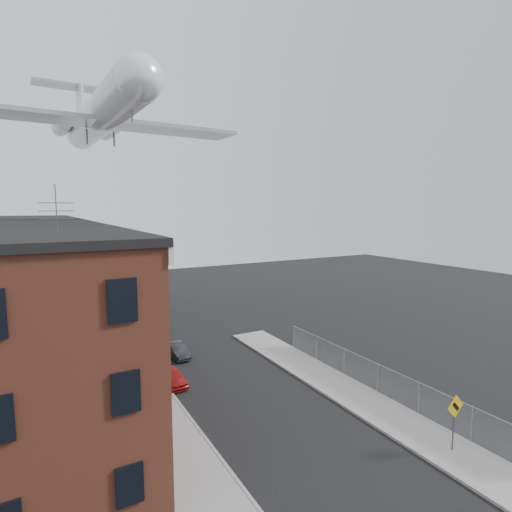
{
  "coord_description": "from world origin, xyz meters",
  "views": [
    {
      "loc": [
        -10.78,
        -11.67,
        11.26
      ],
      "look_at": [
        0.25,
        8.11,
        8.53
      ],
      "focal_mm": 28.0,
      "sensor_mm": 36.0,
      "label": 1
    }
  ],
  "objects_px": {
    "street_tree": "(104,291)",
    "airplane": "(101,116)",
    "car_mid": "(177,350)",
    "utility_pole": "(120,299)",
    "car_near": "(172,377)",
    "car_far": "(125,305)",
    "warning_sign": "(455,414)"
  },
  "relations": [
    {
      "from": "street_tree",
      "to": "airplane",
      "type": "xyz_separation_m",
      "value": [
        -0.19,
        -3.97,
        15.31
      ]
    },
    {
      "from": "street_tree",
      "to": "car_near",
      "type": "xyz_separation_m",
      "value": [
        1.67,
        -15.64,
        -2.91
      ]
    },
    {
      "from": "utility_pole",
      "to": "car_mid",
      "type": "bearing_deg",
      "value": -17.81
    },
    {
      "from": "utility_pole",
      "to": "airplane",
      "type": "xyz_separation_m",
      "value": [
        0.13,
        5.95,
        14.09
      ]
    },
    {
      "from": "warning_sign",
      "to": "car_near",
      "type": "distance_m",
      "value": 16.23
    },
    {
      "from": "car_far",
      "to": "car_mid",
      "type": "bearing_deg",
      "value": -83.62
    },
    {
      "from": "street_tree",
      "to": "car_near",
      "type": "bearing_deg",
      "value": -83.9
    },
    {
      "from": "car_mid",
      "to": "airplane",
      "type": "bearing_deg",
      "value": 114.34
    },
    {
      "from": "utility_pole",
      "to": "car_near",
      "type": "distance_m",
      "value": 7.34
    },
    {
      "from": "warning_sign",
      "to": "airplane",
      "type": "height_order",
      "value": "airplane"
    },
    {
      "from": "car_near",
      "to": "car_mid",
      "type": "distance_m",
      "value": 4.85
    },
    {
      "from": "warning_sign",
      "to": "car_far",
      "type": "bearing_deg",
      "value": 103.45
    },
    {
      "from": "car_near",
      "to": "airplane",
      "type": "height_order",
      "value": "airplane"
    },
    {
      "from": "utility_pole",
      "to": "car_mid",
      "type": "height_order",
      "value": "utility_pole"
    },
    {
      "from": "warning_sign",
      "to": "car_far",
      "type": "distance_m",
      "value": 34.87
    },
    {
      "from": "warning_sign",
      "to": "car_near",
      "type": "bearing_deg",
      "value": 124.66
    },
    {
      "from": "street_tree",
      "to": "car_far",
      "type": "xyz_separation_m",
      "value": [
        2.77,
        4.94,
        -2.77
      ]
    },
    {
      "from": "warning_sign",
      "to": "car_mid",
      "type": "bearing_deg",
      "value": 112.57
    },
    {
      "from": "warning_sign",
      "to": "street_tree",
      "type": "bearing_deg",
      "value": 110.58
    },
    {
      "from": "car_mid",
      "to": "car_far",
      "type": "bearing_deg",
      "value": 89.76
    },
    {
      "from": "warning_sign",
      "to": "airplane",
      "type": "relative_size",
      "value": 0.11
    },
    {
      "from": "utility_pole",
      "to": "airplane",
      "type": "bearing_deg",
      "value": 88.72
    },
    {
      "from": "car_near",
      "to": "car_far",
      "type": "bearing_deg",
      "value": 82.69
    },
    {
      "from": "warning_sign",
      "to": "utility_pole",
      "type": "xyz_separation_m",
      "value": [
        -11.2,
        19.03,
        2.79
      ]
    },
    {
      "from": "street_tree",
      "to": "car_mid",
      "type": "relative_size",
      "value": 1.62
    },
    {
      "from": "warning_sign",
      "to": "street_tree",
      "type": "height_order",
      "value": "street_tree"
    },
    {
      "from": "street_tree",
      "to": "airplane",
      "type": "relative_size",
      "value": 0.21
    },
    {
      "from": "warning_sign",
      "to": "airplane",
      "type": "xyz_separation_m",
      "value": [
        -11.07,
        24.98,
        16.88
      ]
    },
    {
      "from": "car_near",
      "to": "airplane",
      "type": "bearing_deg",
      "value": 94.83
    },
    {
      "from": "utility_pole",
      "to": "car_far",
      "type": "distance_m",
      "value": 15.7
    },
    {
      "from": "warning_sign",
      "to": "car_far",
      "type": "height_order",
      "value": "warning_sign"
    },
    {
      "from": "warning_sign",
      "to": "car_mid",
      "type": "relative_size",
      "value": 0.87
    }
  ]
}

